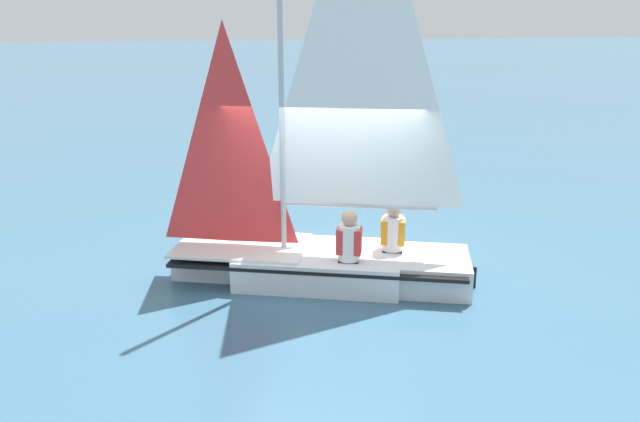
# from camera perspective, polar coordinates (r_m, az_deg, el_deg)

# --- Properties ---
(ground_plane) EXTENTS (260.00, 260.00, 0.00)m
(ground_plane) POSITION_cam_1_polar(r_m,az_deg,el_deg) (9.17, 0.00, -6.24)
(ground_plane) COLOR #38607A
(sailboat_main) EXTENTS (4.32, 3.08, 5.95)m
(sailboat_main) POSITION_cam_1_polar(r_m,az_deg,el_deg) (8.87, 0.27, -1.09)
(sailboat_main) COLOR silver
(sailboat_main) RESTS_ON ground_plane
(sailor_helm) EXTENTS (0.42, 0.40, 1.16)m
(sailor_helm) POSITION_cam_1_polar(r_m,az_deg,el_deg) (8.60, 2.67, -3.42)
(sailor_helm) COLOR black
(sailor_helm) RESTS_ON ground_plane
(sailor_crew) EXTENTS (0.42, 0.40, 1.16)m
(sailor_crew) POSITION_cam_1_polar(r_m,az_deg,el_deg) (9.02, 6.67, -2.46)
(sailor_crew) COLOR black
(sailor_crew) RESTS_ON ground_plane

